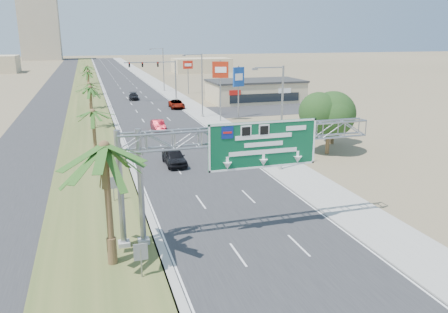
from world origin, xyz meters
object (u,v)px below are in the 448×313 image
at_px(car_right_lane, 177,104).
at_px(car_mid_lane, 158,126).
at_px(sign_gantry, 238,144).
at_px(pole_sign_red_near, 220,73).
at_px(signal_mast, 166,77).
at_px(pole_sign_blue, 239,79).
at_px(car_left_lane, 174,157).
at_px(store_building, 255,91).
at_px(car_far, 134,96).
at_px(palm_near, 104,147).
at_px(pole_sign_red_far, 188,67).

bearing_deg(car_right_lane, car_mid_lane, -105.67).
relative_size(sign_gantry, pole_sign_red_near, 1.82).
distance_m(signal_mast, pole_sign_blue, 23.07).
bearing_deg(car_left_lane, signal_mast, 79.94).
distance_m(store_building, car_far, 24.98).
height_order(car_left_lane, car_right_lane, car_left_lane).
distance_m(signal_mast, car_far, 8.33).
xyz_separation_m(car_left_lane, pole_sign_red_near, (11.21, 20.91, 6.43)).
relative_size(car_left_lane, car_mid_lane, 1.08).
bearing_deg(car_right_lane, sign_gantry, -94.00).
height_order(sign_gantry, store_building, sign_gantry).
xyz_separation_m(sign_gantry, pole_sign_blue, (14.06, 40.38, 0.03)).
relative_size(signal_mast, pole_sign_red_near, 1.12).
relative_size(store_building, car_mid_lane, 4.02).
relative_size(palm_near, car_left_lane, 1.72).
relative_size(car_far, pole_sign_red_near, 0.51).
distance_m(car_left_lane, car_mid_lane, 17.02).
relative_size(signal_mast, car_mid_lane, 2.30).
bearing_deg(palm_near, car_mid_lane, 76.98).
height_order(signal_mast, car_far, signal_mast).
relative_size(sign_gantry, signal_mast, 1.63).
xyz_separation_m(signal_mast, car_left_lane, (-7.17, -45.22, -4.02)).
bearing_deg(palm_near, pole_sign_red_near, 65.10).
xyz_separation_m(store_building, pole_sign_red_far, (-9.99, 16.02, 3.92)).
xyz_separation_m(palm_near, car_far, (8.27, 67.82, -6.25)).
bearing_deg(pole_sign_red_near, pole_sign_blue, 34.87).
xyz_separation_m(palm_near, pole_sign_red_near, (18.41, 39.66, 0.33)).
relative_size(car_mid_lane, car_right_lane, 0.84).
relative_size(signal_mast, pole_sign_red_far, 1.36).
bearing_deg(car_right_lane, palm_near, -102.01).
height_order(car_left_lane, pole_sign_red_far, pole_sign_red_far).
bearing_deg(pole_sign_red_far, pole_sign_blue, -88.21).
relative_size(store_building, pole_sign_red_far, 2.38).
height_order(palm_near, store_building, palm_near).
xyz_separation_m(car_mid_lane, pole_sign_red_far, (12.94, 38.28, 5.18)).
relative_size(car_right_lane, pole_sign_blue, 0.66).
distance_m(palm_near, car_left_lane, 21.00).
relative_size(sign_gantry, pole_sign_red_far, 2.22).
xyz_separation_m(signal_mast, car_right_lane, (0.17, -9.60, -4.11)).
relative_size(car_left_lane, pole_sign_red_far, 0.64).
bearing_deg(car_left_lane, pole_sign_red_far, 74.73).
height_order(store_building, car_left_lane, store_building).
bearing_deg(store_building, pole_sign_red_far, 121.95).
height_order(palm_near, car_far, palm_near).
distance_m(sign_gantry, pole_sign_red_far, 73.27).
bearing_deg(car_far, signal_mast, -27.47).
relative_size(palm_near, store_building, 0.46).
distance_m(car_far, pole_sign_red_near, 30.64).
bearing_deg(car_right_lane, car_far, 117.97).
bearing_deg(palm_near, car_right_lane, 75.02).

